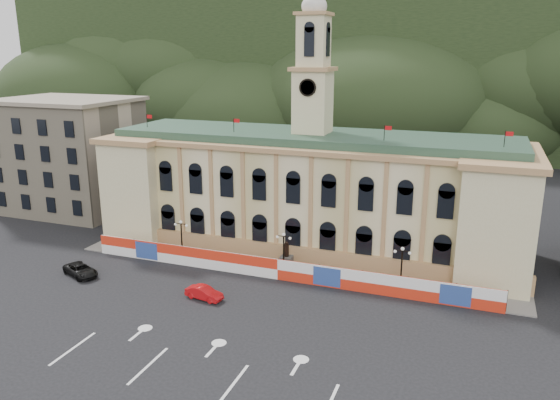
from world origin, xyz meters
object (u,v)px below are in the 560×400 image
(statue, at_px, (286,261))
(lamp_center, at_px, (284,249))
(red_sedan, at_px, (204,293))
(black_suv, at_px, (81,270))

(statue, height_order, lamp_center, lamp_center)
(red_sedan, bearing_deg, statue, -19.34)
(red_sedan, height_order, black_suv, black_suv)
(lamp_center, xyz_separation_m, black_suv, (-22.51, -9.25, -2.35))
(statue, distance_m, black_suv, 24.74)
(red_sedan, bearing_deg, black_suv, 96.76)
(lamp_center, bearing_deg, statue, 90.00)
(statue, bearing_deg, black_suv, -155.51)
(statue, xyz_separation_m, lamp_center, (0.00, -1.00, 1.89))
(statue, distance_m, lamp_center, 2.14)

